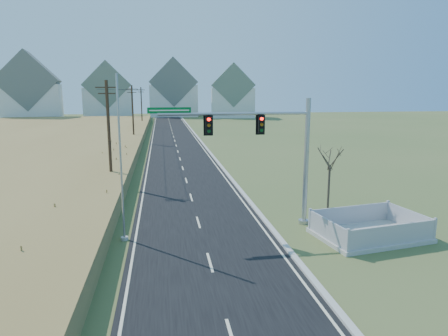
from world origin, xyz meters
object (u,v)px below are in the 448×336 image
at_px(traffic_signal_mast, 276,150).
at_px(fence_enclosure, 369,233).
at_px(flagpole, 121,177).
at_px(open_sign, 353,241).
at_px(bare_tree, 330,157).

xyz_separation_m(traffic_signal_mast, fence_enclosure, (4.69, -2.85, -4.41)).
xyz_separation_m(traffic_signal_mast, flagpole, (-8.90, -1.18, -1.09)).
height_order(open_sign, flagpole, flagpole).
height_order(traffic_signal_mast, open_sign, traffic_signal_mast).
height_order(open_sign, bare_tree, bare_tree).
bearing_deg(flagpole, open_sign, -14.08).
height_order(traffic_signal_mast, fence_enclosure, traffic_signal_mast).
distance_m(traffic_signal_mast, flagpole, 9.04).
relative_size(open_sign, bare_tree, 0.14).
distance_m(open_sign, flagpole, 12.73).
distance_m(traffic_signal_mast, open_sign, 6.73).
height_order(flagpole, bare_tree, flagpole).
bearing_deg(open_sign, traffic_signal_mast, 119.20).
bearing_deg(traffic_signal_mast, bare_tree, 17.62).
height_order(fence_enclosure, flagpole, flagpole).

